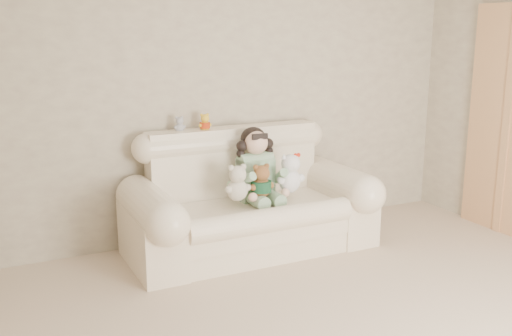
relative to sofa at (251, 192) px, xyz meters
The scene contains 9 objects.
wall_back 0.94m from the sofa, 77.73° to the left, with size 4.50×4.50×0.00m, color beige.
sofa is the anchor object (origin of this frame).
door_panel 2.46m from the sofa, 14.44° to the right, with size 0.06×0.90×2.10m, color tan.
seated_child 0.26m from the sofa, 43.30° to the left, with size 0.39×0.47×0.65m, color #317E37, non-canonical shape.
brown_teddy 0.20m from the sofa, 74.82° to the right, with size 0.22×0.17×0.34m, color brown, non-canonical shape.
white_cat 0.39m from the sofa, 15.76° to the right, with size 0.26×0.20×0.41m, color white, non-canonical shape.
cream_teddy 0.27m from the sofa, 146.50° to the right, with size 0.23×0.18×0.36m, color beige, non-canonical shape.
yellow_mini_bear 0.73m from the sofa, 127.37° to the left, with size 0.12×0.09×0.18m, color yellow, non-canonical shape.
grey_mini_plush 0.85m from the sofa, 142.41° to the left, with size 0.11×0.08×0.17m, color #AFAFB6, non-canonical shape.
Camera 1 is at (-2.21, -2.35, 1.87)m, focal length 41.36 mm.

